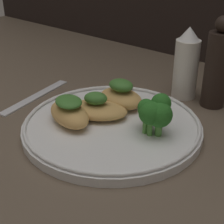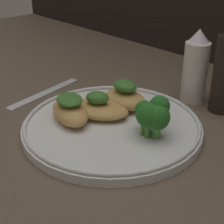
# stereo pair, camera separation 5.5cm
# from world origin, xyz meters

# --- Properties ---
(ground_plane) EXTENTS (1.80, 1.80, 0.01)m
(ground_plane) POSITION_xyz_m (0.00, 0.00, -0.01)
(ground_plane) COLOR brown
(plate) EXTENTS (0.29, 0.29, 0.02)m
(plate) POSITION_xyz_m (0.00, 0.00, 0.01)
(plate) COLOR white
(plate) RESTS_ON ground_plane
(grilled_meat_front) EXTENTS (0.10, 0.08, 0.05)m
(grilled_meat_front) POSITION_xyz_m (-0.05, -0.04, 0.03)
(grilled_meat_front) COLOR tan
(grilled_meat_front) RESTS_ON plate
(grilled_meat_middle) EXTENTS (0.12, 0.10, 0.04)m
(grilled_meat_middle) POSITION_xyz_m (-0.04, 0.00, 0.03)
(grilled_meat_middle) COLOR tan
(grilled_meat_middle) RESTS_ON plate
(grilled_meat_back) EXTENTS (0.09, 0.07, 0.05)m
(grilled_meat_back) POSITION_xyz_m (-0.03, 0.06, 0.03)
(grilled_meat_back) COLOR tan
(grilled_meat_back) RESTS_ON plate
(broccoli_bunch) EXTENTS (0.06, 0.05, 0.06)m
(broccoli_bunch) POSITION_xyz_m (0.07, 0.02, 0.05)
(broccoli_bunch) COLOR #569942
(broccoli_bunch) RESTS_ON plate
(sauce_bottle) EXTENTS (0.05, 0.05, 0.14)m
(sauce_bottle) POSITION_xyz_m (0.02, 0.19, 0.07)
(sauce_bottle) COLOR white
(sauce_bottle) RESTS_ON ground_plane
(pepper_grinder) EXTENTS (0.04, 0.04, 0.17)m
(pepper_grinder) POSITION_xyz_m (0.08, 0.19, 0.08)
(pepper_grinder) COLOR black
(pepper_grinder) RESTS_ON ground_plane
(fork) EXTENTS (0.05, 0.18, 0.01)m
(fork) POSITION_xyz_m (-0.20, -0.00, 0.00)
(fork) COLOR silver
(fork) RESTS_ON ground_plane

